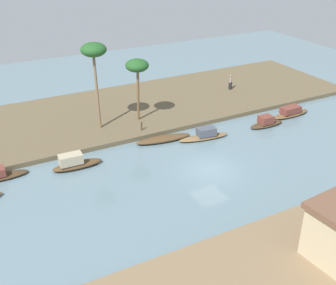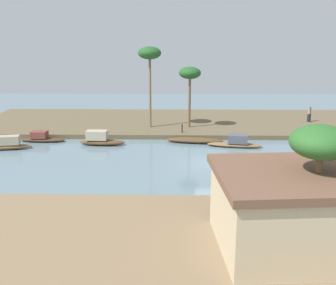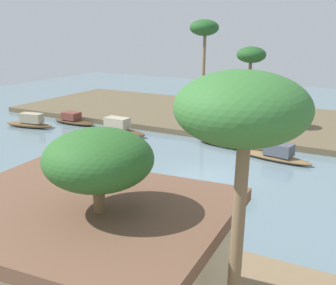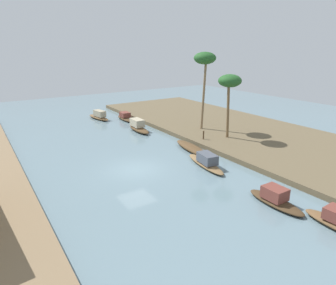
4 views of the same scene
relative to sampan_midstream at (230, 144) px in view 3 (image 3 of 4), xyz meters
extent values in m
plane|color=slate|center=(-1.02, 6.22, -0.25)|extent=(76.20, 76.20, 0.00)
cube|color=brown|center=(-1.02, -7.96, -0.03)|extent=(47.84, 13.68, 0.43)
ellipsoid|color=brown|center=(0.00, 0.00, 0.00)|extent=(5.28, 1.79, 0.49)
ellipsoid|color=brown|center=(16.35, 2.53, -0.03)|extent=(4.42, 1.73, 0.43)
cube|color=tan|center=(16.07, 2.48, 0.56)|extent=(1.95, 1.13, 0.75)
ellipsoid|color=brown|center=(8.28, 0.94, 0.01)|extent=(4.08, 1.28, 0.51)
cube|color=tan|center=(8.75, 0.92, 0.66)|extent=(1.86, 1.06, 0.80)
ellipsoid|color=brown|center=(-3.44, 1.33, -0.06)|extent=(4.89, 1.77, 0.37)
cube|color=#4C515B|center=(-3.68, 1.37, 0.49)|extent=(1.81, 1.24, 0.73)
ellipsoid|color=#47331E|center=(14.02, -0.20, -0.07)|extent=(4.22, 1.30, 0.36)
cube|color=brown|center=(14.28, -0.21, 0.42)|extent=(1.42, 1.07, 0.61)
cylinder|color=#4C3823|center=(1.13, -2.25, 0.59)|extent=(0.14, 0.14, 0.82)
cylinder|color=brown|center=(0.37, -4.55, 2.71)|extent=(0.25, 0.47, 5.06)
ellipsoid|color=#235623|center=(0.37, -4.55, 5.67)|extent=(2.18, 2.18, 1.20)
cylinder|color=#7F6647|center=(4.33, -4.77, 3.65)|extent=(0.25, 0.54, 6.94)
ellipsoid|color=#235623|center=(4.33, -4.77, 7.58)|extent=(2.28, 2.28, 1.25)
cylinder|color=#7F6647|center=(-7.58, 19.27, 3.06)|extent=(0.27, 0.68, 5.76)
ellipsoid|color=#387533|center=(-7.58, 19.27, 6.46)|extent=(2.60, 2.60, 1.43)
cylinder|color=brown|center=(-4.24, 19.44, 2.32)|extent=(0.28, 0.38, 4.29)
ellipsoid|color=#2D6628|center=(-4.24, 19.44, 4.98)|extent=(2.57, 2.57, 1.42)
cube|color=beige|center=(-3.57, 19.41, 1.76)|extent=(7.14, 5.98, 3.16)
cube|color=brown|center=(-3.57, 19.41, 3.51)|extent=(7.57, 6.33, 0.34)
camera|label=1|loc=(15.36, 29.96, 16.94)|focal=44.61mm
camera|label=2|loc=(1.74, 35.62, 9.22)|focal=43.19mm
camera|label=3|loc=(-10.30, 26.95, 8.02)|focal=46.62mm
camera|label=4|loc=(-20.11, 15.78, 8.72)|focal=32.09mm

